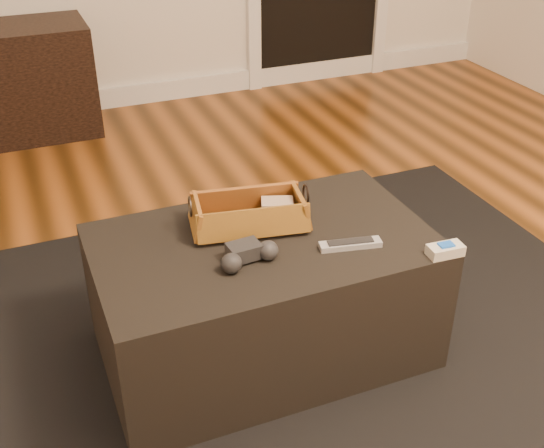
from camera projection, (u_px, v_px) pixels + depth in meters
name	position (u px, v px, depth m)	size (l,w,h in m)	color
floor	(318.00, 421.00, 1.98)	(5.00, 5.50, 0.01)	brown
baseboard	(123.00, 96.00, 4.12)	(5.00, 0.04, 0.12)	white
area_rug	(270.00, 359.00, 2.19)	(2.60, 2.00, 0.01)	black
ottoman	(264.00, 297.00, 2.12)	(1.00, 0.60, 0.42)	black
tv_remote	(244.00, 223.00, 2.05)	(0.19, 0.04, 0.02)	black
cloth_bundle	(277.00, 208.00, 2.10)	(0.10, 0.07, 0.05)	tan
wicker_basket	(249.00, 215.00, 2.06)	(0.38, 0.24, 0.12)	#A56225
game_controller	(248.00, 254.00, 1.89)	(0.18, 0.11, 0.06)	black
silver_remote	(350.00, 244.00, 1.97)	(0.19, 0.08, 0.02)	#AAACB2
cream_gadget	(445.00, 250.00, 1.93)	(0.11, 0.06, 0.04)	beige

